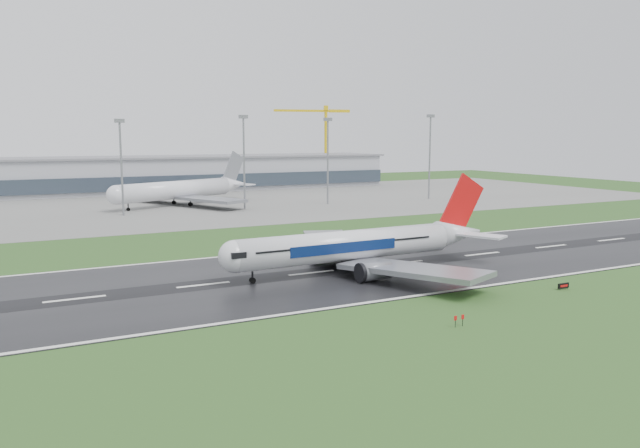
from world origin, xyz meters
TOP-DOWN VIEW (x-y plane):
  - ground at (0.00, 0.00)m, footprint 520.00×520.00m
  - runway at (0.00, 0.00)m, footprint 400.00×45.00m
  - apron at (0.00, 125.00)m, footprint 400.00×130.00m
  - terminal at (0.00, 185.00)m, footprint 240.00×36.00m
  - main_airliner at (9.78, -2.12)m, footprint 56.98×54.40m
  - parked_airliner at (6.44, 120.79)m, footprint 80.66×78.58m
  - tower_crane at (106.24, 200.00)m, footprint 41.05×12.17m
  - runway_sign at (31.37, -28.92)m, footprint 2.26×0.98m
  - floodmast_2 at (-16.84, 100.00)m, footprint 0.64×0.64m
  - floodmast_3 at (23.32, 100.00)m, footprint 0.64×0.64m
  - floodmast_4 at (55.36, 100.00)m, footprint 0.64×0.64m
  - floodmast_5 at (100.90, 100.00)m, footprint 0.64×0.64m

SIDE VIEW (x-z plane):
  - ground at x=0.00m, z-range 0.00..0.00m
  - apron at x=0.00m, z-range 0.00..0.08m
  - runway at x=0.00m, z-range 0.00..0.10m
  - runway_sign at x=31.37m, z-range 0.00..1.04m
  - terminal at x=0.00m, z-range 0.00..15.00m
  - main_airliner at x=9.78m, z-range 0.10..16.55m
  - parked_airliner at x=6.44m, z-range 0.08..18.29m
  - floodmast_2 at x=-16.84m, z-range 0.00..28.80m
  - floodmast_4 at x=55.36m, z-range 0.00..30.15m
  - floodmast_3 at x=23.32m, z-range 0.00..30.61m
  - floodmast_5 at x=100.90m, z-range 0.00..32.03m
  - tower_crane at x=106.24m, z-range 0.00..41.42m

